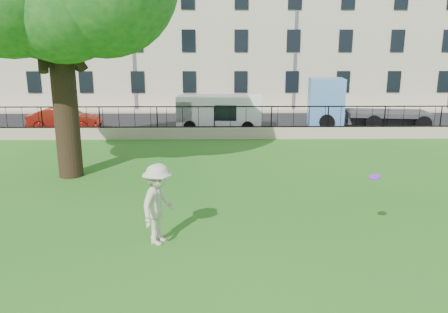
{
  "coord_description": "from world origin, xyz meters",
  "views": [
    {
      "loc": [
        0.14,
        -10.7,
        4.66
      ],
      "look_at": [
        0.37,
        3.5,
        1.13
      ],
      "focal_mm": 35.0,
      "sensor_mm": 36.0,
      "label": 1
    }
  ],
  "objects_px": {
    "blue_truck": "(367,103)",
    "red_sedan": "(65,119)",
    "white_van": "(220,113)",
    "frisbee": "(375,177)",
    "man": "(158,204)"
  },
  "relations": [
    {
      "from": "frisbee",
      "to": "red_sedan",
      "type": "height_order",
      "value": "frisbee"
    },
    {
      "from": "frisbee",
      "to": "man",
      "type": "bearing_deg",
      "value": 179.93
    },
    {
      "from": "white_van",
      "to": "blue_truck",
      "type": "height_order",
      "value": "blue_truck"
    },
    {
      "from": "white_van",
      "to": "blue_truck",
      "type": "xyz_separation_m",
      "value": [
        8.9,
        1.0,
        0.45
      ]
    },
    {
      "from": "blue_truck",
      "to": "red_sedan",
      "type": "bearing_deg",
      "value": -169.31
    },
    {
      "from": "frisbee",
      "to": "white_van",
      "type": "distance_m",
      "value": 15.59
    },
    {
      "from": "man",
      "to": "red_sedan",
      "type": "distance_m",
      "value": 16.85
    },
    {
      "from": "white_van",
      "to": "blue_truck",
      "type": "bearing_deg",
      "value": 10.97
    },
    {
      "from": "frisbee",
      "to": "blue_truck",
      "type": "relative_size",
      "value": 0.04
    },
    {
      "from": "blue_truck",
      "to": "man",
      "type": "bearing_deg",
      "value": -115.52
    },
    {
      "from": "red_sedan",
      "to": "white_van",
      "type": "relative_size",
      "value": 0.84
    },
    {
      "from": "white_van",
      "to": "red_sedan",
      "type": "bearing_deg",
      "value": -175.44
    },
    {
      "from": "frisbee",
      "to": "blue_truck",
      "type": "xyz_separation_m",
      "value": [
        5.29,
        16.15,
        -0.21
      ]
    },
    {
      "from": "white_van",
      "to": "blue_truck",
      "type": "distance_m",
      "value": 8.97
    },
    {
      "from": "frisbee",
      "to": "blue_truck",
      "type": "bearing_deg",
      "value": 71.85
    }
  ]
}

